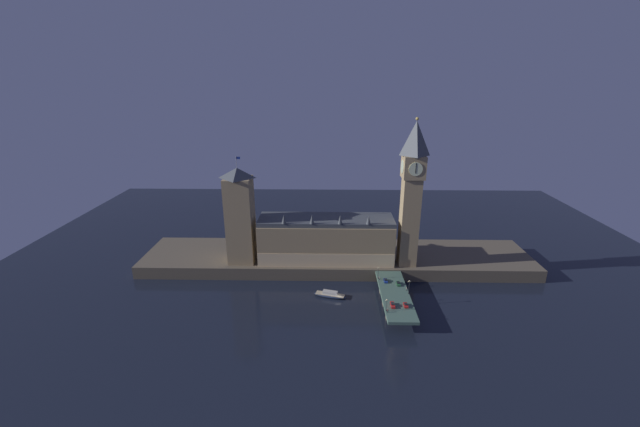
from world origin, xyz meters
The scene contains 17 objects.
ground_plane centered at (0.00, 0.00, 0.00)m, with size 400.00×400.00×0.00m, color black.
embankment centered at (0.00, 39.00, 3.44)m, with size 220.00×42.00×6.88m.
parliament_hall centered at (-6.24, 31.15, 18.97)m, with size 72.89×21.64×29.13m.
clock_tower centered at (37.45, 26.11, 48.22)m, with size 11.38×11.49×77.98m.
victoria_tower centered at (-52.22, 28.41, 33.11)m, with size 14.10×14.10×58.26m.
bridge centered at (26.65, -5.00, 4.43)m, with size 13.28×46.00×6.36m.
car_northbound_lead centered at (23.73, 6.45, 6.98)m, with size 1.86×3.95×1.35m.
car_northbound_trail centered at (23.73, -15.92, 7.10)m, with size 1.85×4.67×1.58m.
car_southbound_lead centered at (29.57, -15.82, 7.01)m, with size 1.87×3.89×1.41m.
car_southbound_trail centered at (29.57, 3.67, 6.97)m, with size 1.87×4.31×1.31m.
pedestrian_near_rail centered at (20.80, -20.80, 7.33)m, with size 0.38×0.38×1.83m.
pedestrian_mid_walk centered at (32.49, -2.21, 7.32)m, with size 0.38×0.38×1.82m.
pedestrian_far_rail centered at (20.80, 8.22, 7.32)m, with size 0.38×0.38×1.81m.
street_lamp_near centered at (20.40, -19.72, 10.09)m, with size 1.34×0.60×5.95m.
street_lamp_mid centered at (32.89, -5.00, 10.79)m, with size 1.34×0.60×7.09m.
street_lamp_far centered at (20.40, 9.72, 10.39)m, with size 1.34×0.60×6.44m.
boat_upstream centered at (-3.99, 2.06, 1.15)m, with size 16.83×8.30×3.16m.
Camera 1 is at (-5.63, -167.92, 102.51)m, focal length 22.00 mm.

